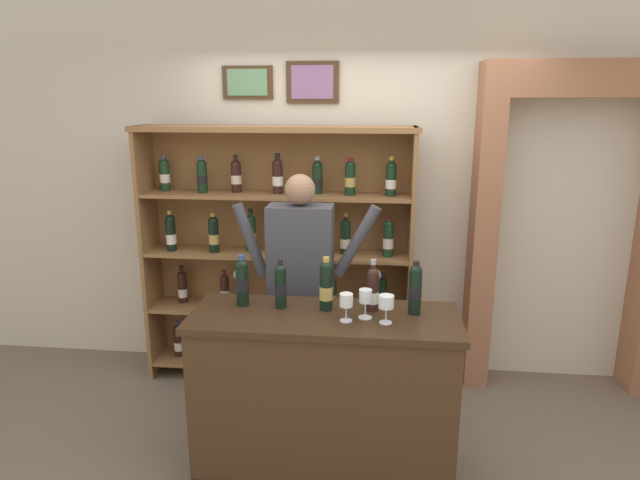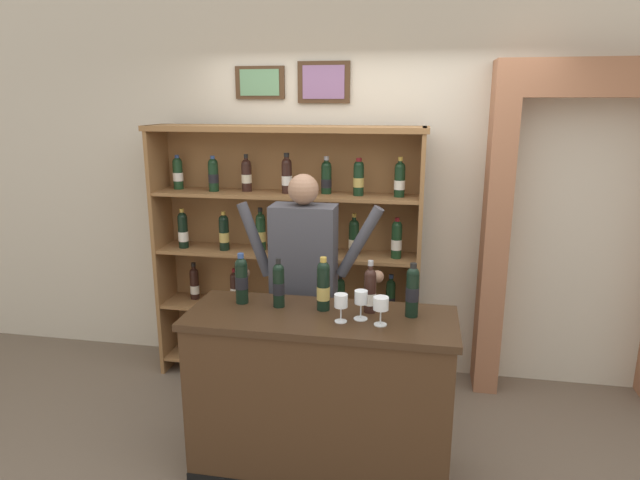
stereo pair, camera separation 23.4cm
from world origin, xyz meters
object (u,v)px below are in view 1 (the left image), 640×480
(tasting_counter, at_px, (324,396))
(wine_glass_left, at_px, (346,302))
(wine_shelf, at_px, (278,247))
(tasting_bottle_brunello, at_px, (415,288))
(shopkeeper, at_px, (301,274))
(tasting_bottle_bianco, at_px, (373,289))
(wine_glass_right, at_px, (386,303))
(tasting_bottle_vin_santo, at_px, (281,285))
(wine_glass_center, at_px, (365,298))
(tasting_bottle_riserva, at_px, (242,281))
(tasting_bottle_grappa, at_px, (326,285))

(tasting_counter, bearing_deg, wine_glass_left, -30.64)
(wine_shelf, distance_m, tasting_bottle_brunello, 1.45)
(shopkeeper, xyz_separation_m, tasting_bottle_bianco, (0.47, -0.43, 0.06))
(shopkeeper, bearing_deg, wine_glass_right, -48.25)
(tasting_bottle_vin_santo, distance_m, wine_glass_left, 0.41)
(tasting_counter, distance_m, tasting_bottle_bianco, 0.68)
(tasting_bottle_brunello, relative_size, wine_glass_right, 1.95)
(tasting_bottle_brunello, distance_m, wine_glass_center, 0.29)
(shopkeeper, bearing_deg, tasting_counter, -68.66)
(tasting_bottle_vin_santo, distance_m, wine_glass_right, 0.62)
(shopkeeper, xyz_separation_m, wine_glass_right, (0.54, -0.61, 0.05))
(wine_shelf, bearing_deg, wine_glass_center, -59.11)
(wine_glass_left, bearing_deg, tasting_counter, 149.36)
(tasting_bottle_bianco, bearing_deg, tasting_bottle_brunello, -4.99)
(wine_glass_right, bearing_deg, shopkeeper, 131.75)
(wine_glass_center, bearing_deg, tasting_bottle_brunello, 19.49)
(tasting_bottle_bianco, bearing_deg, wine_glass_left, -128.82)
(shopkeeper, xyz_separation_m, tasting_bottle_riserva, (-0.28, -0.43, 0.08))
(tasting_counter, xyz_separation_m, wine_glass_right, (0.34, -0.08, 0.61))
(wine_glass_left, height_order, wine_glass_center, wine_glass_center)
(wine_shelf, xyz_separation_m, wine_glass_right, (0.81, -1.23, 0.05))
(tasting_bottle_vin_santo, bearing_deg, wine_shelf, 101.49)
(tasting_bottle_riserva, xyz_separation_m, tasting_bottle_vin_santo, (0.23, -0.02, -0.01))
(tasting_bottle_grappa, distance_m, tasting_bottle_bianco, 0.26)
(tasting_counter, relative_size, wine_glass_center, 9.20)
(wine_shelf, bearing_deg, shopkeeper, -66.66)
(tasting_bottle_grappa, bearing_deg, tasting_bottle_riserva, 177.68)
(tasting_bottle_grappa, relative_size, wine_glass_right, 1.99)
(wine_shelf, xyz_separation_m, tasting_bottle_brunello, (0.97, -1.07, 0.08))
(wine_shelf, xyz_separation_m, wine_glass_left, (0.60, -1.23, 0.04))
(tasting_bottle_grappa, relative_size, wine_glass_left, 1.99)
(wine_glass_left, bearing_deg, tasting_bottle_bianco, 51.18)
(tasting_bottle_riserva, relative_size, tasting_bottle_bianco, 1.00)
(wine_shelf, distance_m, wine_glass_right, 1.47)
(tasting_bottle_grappa, bearing_deg, wine_glass_left, -51.73)
(tasting_bottle_vin_santo, xyz_separation_m, wine_glass_right, (0.59, -0.16, -0.02))
(shopkeeper, height_order, tasting_bottle_brunello, shopkeeper)
(tasting_bottle_vin_santo, xyz_separation_m, tasting_bottle_grappa, (0.26, -0.00, 0.01))
(wine_glass_left, distance_m, wine_glass_right, 0.21)
(tasting_bottle_bianco, distance_m, wine_glass_center, 0.12)
(tasting_counter, xyz_separation_m, tasting_bottle_riserva, (-0.49, 0.10, 0.64))
(tasting_bottle_vin_santo, bearing_deg, wine_glass_right, -15.17)
(tasting_bottle_grappa, bearing_deg, wine_glass_right, -25.55)
(tasting_bottle_vin_santo, bearing_deg, tasting_bottle_bianco, 1.52)
(wine_shelf, relative_size, tasting_bottle_vin_santo, 7.20)
(shopkeeper, distance_m, wine_glass_right, 0.82)
(wine_shelf, distance_m, wine_glass_center, 1.36)
(shopkeeper, bearing_deg, tasting_bottle_riserva, -122.94)
(wine_glass_left, xyz_separation_m, wine_glass_center, (0.10, 0.06, 0.01))
(tasting_bottle_riserva, bearing_deg, tasting_bottle_brunello, -1.48)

